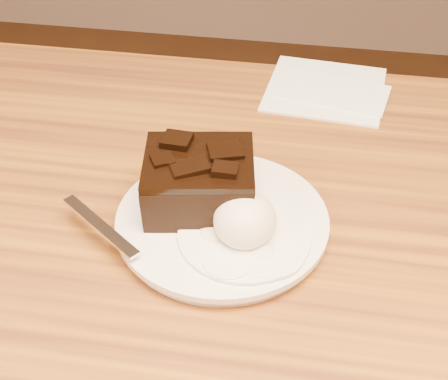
% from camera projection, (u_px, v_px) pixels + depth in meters
% --- Properties ---
extents(plate, '(0.20, 0.20, 0.02)m').
position_uv_depth(plate, '(222.00, 223.00, 0.56)').
color(plate, white).
rests_on(plate, dining_table).
extents(brownie, '(0.11, 0.10, 0.05)m').
position_uv_depth(brownie, '(199.00, 184.00, 0.56)').
color(brownie, black).
rests_on(brownie, plate).
extents(ice_cream_scoop, '(0.06, 0.06, 0.05)m').
position_uv_depth(ice_cream_scoop, '(245.00, 220.00, 0.53)').
color(ice_cream_scoop, '#F5E8CD').
rests_on(ice_cream_scoop, plate).
extents(melt_puddle, '(0.12, 0.12, 0.00)m').
position_uv_depth(melt_puddle, '(245.00, 235.00, 0.54)').
color(melt_puddle, white).
rests_on(melt_puddle, plate).
extents(spoon, '(0.14, 0.12, 0.01)m').
position_uv_depth(spoon, '(169.00, 207.00, 0.56)').
color(spoon, silver).
rests_on(spoon, plate).
extents(napkin, '(0.16, 0.16, 0.01)m').
position_uv_depth(napkin, '(325.00, 88.00, 0.76)').
color(napkin, white).
rests_on(napkin, dining_table).
extents(crumb_a, '(0.01, 0.01, 0.00)m').
position_uv_depth(crumb_a, '(215.00, 251.00, 0.52)').
color(crumb_a, black).
rests_on(crumb_a, plate).
extents(crumb_b, '(0.01, 0.01, 0.00)m').
position_uv_depth(crumb_b, '(240.00, 254.00, 0.52)').
color(crumb_b, black).
rests_on(crumb_b, plate).
extents(crumb_c, '(0.01, 0.01, 0.00)m').
position_uv_depth(crumb_c, '(259.00, 212.00, 0.56)').
color(crumb_c, black).
rests_on(crumb_c, plate).
extents(crumb_d, '(0.01, 0.01, 0.00)m').
position_uv_depth(crumb_d, '(271.00, 241.00, 0.53)').
color(crumb_d, black).
rests_on(crumb_d, plate).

